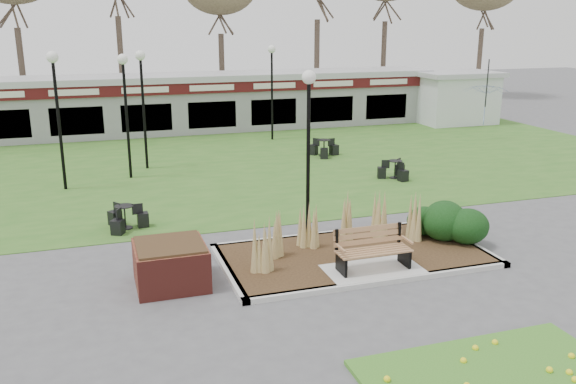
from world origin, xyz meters
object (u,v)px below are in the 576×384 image
object	(u,v)px
park_bench	(372,248)
lamp_post_mid_left	(125,89)
food_pavilion	(207,102)
lamp_post_far_right	(272,72)
lamp_post_far_left	(56,90)
patio_umbrella	(485,105)
bistro_set_c	(324,150)
service_hut	(454,97)
lamp_post_near_left	(309,117)
lamp_post_mid_right	(142,84)
bistro_set_b	(395,172)
brick_planter	(171,264)
bistro_set_a	(125,221)

from	to	relation	value
park_bench	lamp_post_mid_left	distance (m)	11.79
food_pavilion	lamp_post_far_right	bearing A→B (deg)	-56.46
lamp_post_far_right	lamp_post_far_left	size ratio (longest dim) A/B	0.97
lamp_post_far_left	patio_umbrella	world-z (taller)	lamp_post_far_left
lamp_post_mid_left	bistro_set_c	distance (m)	8.62
bistro_set_c	lamp_post_far_left	bearing A→B (deg)	-168.03
service_hut	lamp_post_near_left	bearing A→B (deg)	-133.35
food_pavilion	patio_umbrella	world-z (taller)	food_pavilion
lamp_post_far_left	lamp_post_mid_right	bearing A→B (deg)	37.13
bistro_set_b	patio_umbrella	xyz separation A→B (m)	(7.41, 5.25, 1.47)
lamp_post_near_left	lamp_post_far_left	xyz separation A→B (m)	(-6.31, 6.68, 0.19)
lamp_post_mid_left	bistro_set_c	world-z (taller)	lamp_post_mid_left
brick_planter	patio_umbrella	bearing A→B (deg)	36.31
bistro_set_c	lamp_post_mid_right	bearing A→B (deg)	179.60
bistro_set_a	bistro_set_b	xyz separation A→B (m)	(9.63, 2.68, -0.00)
service_hut	bistro_set_b	world-z (taller)	service_hut
service_hut	bistro_set_a	xyz separation A→B (m)	(-18.61, -12.93, -1.21)
food_pavilion	lamp_post_near_left	xyz separation A→B (m)	(-0.47, -16.76, 1.68)
food_pavilion	bistro_set_a	distance (m)	15.79
brick_planter	bistro_set_a	size ratio (longest dim) A/B	1.22
service_hut	lamp_post_far_left	bearing A→B (deg)	-158.19
service_hut	lamp_post_far_left	size ratio (longest dim) A/B	0.96
lamp_post_mid_left	park_bench	bearing A→B (deg)	-66.65
lamp_post_near_left	lamp_post_far_left	world-z (taller)	lamp_post_far_left
park_bench	lamp_post_far_right	world-z (taller)	lamp_post_far_right
bistro_set_c	brick_planter	bearing A→B (deg)	-125.37
service_hut	bistro_set_b	bearing A→B (deg)	-131.23
lamp_post_mid_right	service_hut	bearing A→B (deg)	18.78
food_pavilion	bistro_set_a	xyz separation A→B (m)	(-5.11, -14.89, -1.24)
brick_planter	lamp_post_far_right	world-z (taller)	lamp_post_far_right
service_hut	lamp_post_far_left	world-z (taller)	lamp_post_far_left
lamp_post_near_left	lamp_post_mid_left	bearing A→B (deg)	118.24
park_bench	brick_planter	world-z (taller)	park_bench
service_hut	park_bench	bearing A→B (deg)	-127.25
lamp_post_near_left	bistro_set_c	size ratio (longest dim) A/B	3.37
food_pavilion	service_hut	world-z (taller)	food_pavilion
food_pavilion	lamp_post_mid_right	world-z (taller)	lamp_post_mid_right
lamp_post_near_left	lamp_post_far_left	bearing A→B (deg)	133.33
food_pavilion	lamp_post_near_left	size ratio (longest dim) A/B	5.68
lamp_post_far_left	patio_umbrella	xyz separation A→B (m)	(18.71, 3.12, -1.63)
bistro_set_b	lamp_post_far_left	bearing A→B (deg)	169.32
brick_planter	food_pavilion	size ratio (longest dim) A/B	0.06
lamp_post_mid_right	lamp_post_far_right	xyz separation A→B (m)	(6.29, 4.17, -0.03)
bistro_set_b	food_pavilion	bearing A→B (deg)	110.32
brick_planter	patio_umbrella	world-z (taller)	patio_umbrella
park_bench	lamp_post_far_right	xyz separation A→B (m)	(2.44, 16.03, 2.64)
lamp_post_mid_right	bistro_set_c	bearing A→B (deg)	-0.40
park_bench	service_hut	distance (m)	22.32
service_hut	bistro_set_b	xyz separation A→B (m)	(-8.98, -10.25, -1.21)
lamp_post_far_right	lamp_post_far_left	xyz separation A→B (m)	(-9.22, -6.39, 0.12)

